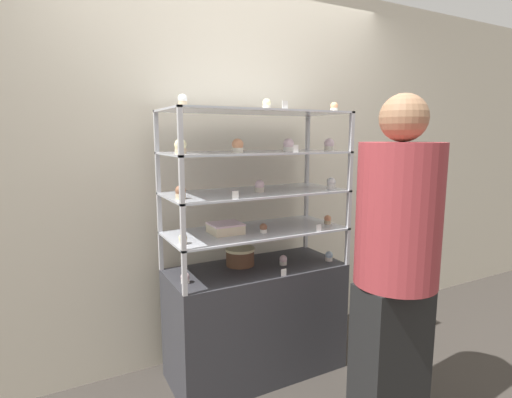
{
  "coord_description": "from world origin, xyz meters",
  "views": [
    {
      "loc": [
        -1.14,
        -2.14,
        1.53
      ],
      "look_at": [
        0.0,
        0.0,
        1.15
      ],
      "focal_mm": 28.0,
      "sensor_mm": 36.0,
      "label": 1
    }
  ],
  "objects": [
    {
      "name": "sheet_cake_frosted",
      "position": [
        -0.2,
        0.01,
        0.99
      ],
      "size": [
        0.19,
        0.18,
        0.06
      ],
      "color": "beige",
      "rests_on": "display_riser_lower"
    },
    {
      "name": "display_riser_lower",
      "position": [
        0.0,
        0.0,
        0.94
      ],
      "size": [
        1.11,
        0.49,
        0.24
      ],
      "color": "#B7B7BC",
      "rests_on": "display_base"
    },
    {
      "name": "price_tag_0",
      "position": [
        0.07,
        -0.22,
        0.73
      ],
      "size": [
        0.04,
        0.0,
        0.04
      ],
      "color": "white",
      "rests_on": "display_base"
    },
    {
      "name": "price_tag_4",
      "position": [
        0.06,
        -0.22,
        1.7
      ],
      "size": [
        0.04,
        0.0,
        0.04
      ],
      "color": "white",
      "rests_on": "display_riser_top"
    },
    {
      "name": "cupcake_14",
      "position": [
        0.01,
        -0.1,
        1.71
      ],
      "size": [
        0.05,
        0.05,
        0.06
      ],
      "color": "beige",
      "rests_on": "display_riser_top"
    },
    {
      "name": "price_tag_1",
      "position": [
        0.32,
        -0.22,
        0.98
      ],
      "size": [
        0.04,
        0.0,
        0.04
      ],
      "color": "white",
      "rests_on": "display_riser_lower"
    },
    {
      "name": "display_riser_upper",
      "position": [
        0.0,
        0.0,
        1.42
      ],
      "size": [
        1.11,
        0.49,
        0.24
      ],
      "color": "#B7B7BC",
      "rests_on": "display_riser_middle"
    },
    {
      "name": "price_tag_2",
      "position": [
        -0.24,
        -0.22,
        1.22
      ],
      "size": [
        0.04,
        0.0,
        0.04
      ],
      "color": "white",
      "rests_on": "display_riser_middle"
    },
    {
      "name": "display_base",
      "position": [
        0.0,
        0.0,
        0.36
      ],
      "size": [
        1.11,
        0.49,
        0.71
      ],
      "color": "#333338",
      "rests_on": "ground_plane"
    },
    {
      "name": "layer_cake_centerpiece",
      "position": [
        -0.07,
        0.08,
        0.77
      ],
      "size": [
        0.19,
        0.19,
        0.11
      ],
      "color": "brown",
      "rests_on": "display_base"
    },
    {
      "name": "cupcake_6",
      "position": [
        -0.5,
        -0.08,
        1.23
      ],
      "size": [
        0.06,
        0.06,
        0.07
      ],
      "color": "#CCB28C",
      "rests_on": "display_riser_middle"
    },
    {
      "name": "price_tag_3",
      "position": [
        0.14,
        -0.22,
        1.46
      ],
      "size": [
        0.04,
        0.0,
        0.04
      ],
      "color": "white",
      "rests_on": "display_riser_upper"
    },
    {
      "name": "cupcake_9",
      "position": [
        -0.49,
        -0.05,
        1.48
      ],
      "size": [
        0.07,
        0.07,
        0.08
      ],
      "color": "#CCB28C",
      "rests_on": "display_riser_upper"
    },
    {
      "name": "cupcake_1",
      "position": [
        0.18,
        -0.04,
        0.74
      ],
      "size": [
        0.05,
        0.05,
        0.06
      ],
      "color": "white",
      "rests_on": "display_base"
    },
    {
      "name": "cupcake_10",
      "position": [
        -0.18,
        -0.11,
        1.48
      ],
      "size": [
        0.07,
        0.07,
        0.08
      ],
      "color": "beige",
      "rests_on": "display_riser_upper"
    },
    {
      "name": "ground_plane",
      "position": [
        0.0,
        0.0,
        0.0
      ],
      "size": [
        20.0,
        20.0,
        0.0
      ],
      "primitive_type": "plane",
      "color": "#38332D"
    },
    {
      "name": "display_riser_middle",
      "position": [
        0.0,
        0.0,
        1.18
      ],
      "size": [
        1.11,
        0.49,
        0.24
      ],
      "color": "#B7B7BC",
      "rests_on": "display_riser_lower"
    },
    {
      "name": "cupcake_12",
      "position": [
        0.5,
        -0.07,
        1.48
      ],
      "size": [
        0.07,
        0.07,
        0.08
      ],
      "color": "beige",
      "rests_on": "display_riser_upper"
    },
    {
      "name": "cupcake_8",
      "position": [
        0.48,
        -0.12,
        1.23
      ],
      "size": [
        0.06,
        0.06,
        0.07
      ],
      "color": "white",
      "rests_on": "display_riser_middle"
    },
    {
      "name": "cupcake_3",
      "position": [
        -0.51,
        -0.11,
        0.98
      ],
      "size": [
        0.05,
        0.05,
        0.06
      ],
      "color": "beige",
      "rests_on": "display_riser_lower"
    },
    {
      "name": "cupcake_4",
      "position": [
        -0.0,
        -0.09,
        0.98
      ],
      "size": [
        0.05,
        0.05,
        0.06
      ],
      "color": "white",
      "rests_on": "display_riser_lower"
    },
    {
      "name": "display_riser_top",
      "position": [
        0.0,
        0.0,
        1.67
      ],
      "size": [
        1.11,
        0.49,
        0.24
      ],
      "color": "#B7B7BC",
      "rests_on": "display_riser_upper"
    },
    {
      "name": "cupcake_15",
      "position": [
        0.51,
        -0.1,
        1.71
      ],
      "size": [
        0.05,
        0.05,
        0.06
      ],
      "color": "beige",
      "rests_on": "display_riser_top"
    },
    {
      "name": "back_wall",
      "position": [
        0.0,
        0.39,
        1.3
      ],
      "size": [
        8.0,
        0.05,
        2.6
      ],
      "color": "beige",
      "rests_on": "ground_plane"
    },
    {
      "name": "cupcake_13",
      "position": [
        -0.49,
        -0.12,
        1.71
      ],
      "size": [
        0.05,
        0.05,
        0.06
      ],
      "color": "#CCB28C",
      "rests_on": "display_riser_top"
    },
    {
      "name": "customer_figure",
      "position": [
        0.36,
        -0.79,
        0.93
      ],
      "size": [
        0.4,
        0.4,
        1.73
      ],
      "color": "black",
      "rests_on": "ground_plane"
    },
    {
      "name": "cupcake_0",
      "position": [
        -0.48,
        -0.06,
        0.74
      ],
      "size": [
        0.05,
        0.05,
        0.06
      ],
      "color": "white",
      "rests_on": "display_base"
    },
    {
      "name": "cupcake_2",
      "position": [
        0.49,
        -0.11,
        0.74
      ],
      "size": [
        0.05,
        0.05,
        0.06
      ],
      "color": "white",
      "rests_on": "display_base"
    },
    {
      "name": "cupcake_7",
      "position": [
        0.0,
        -0.05,
        1.23
      ],
      "size": [
        0.06,
        0.06,
        0.07
      ],
      "color": "beige",
      "rests_on": "display_riser_middle"
    },
    {
      "name": "cupcake_5",
      "position": [
        0.5,
        -0.07,
        0.98
      ],
      "size": [
        0.05,
        0.05,
        0.06
      ],
      "color": "#CCB28C",
      "rests_on": "display_riser_lower"
    },
    {
      "name": "cupcake_11",
      "position": [
        0.18,
        -0.09,
        1.48
      ],
      "size": [
        0.07,
        0.07,
        0.08
      ],
      "color": "white",
      "rests_on": "display_riser_upper"
    }
  ]
}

